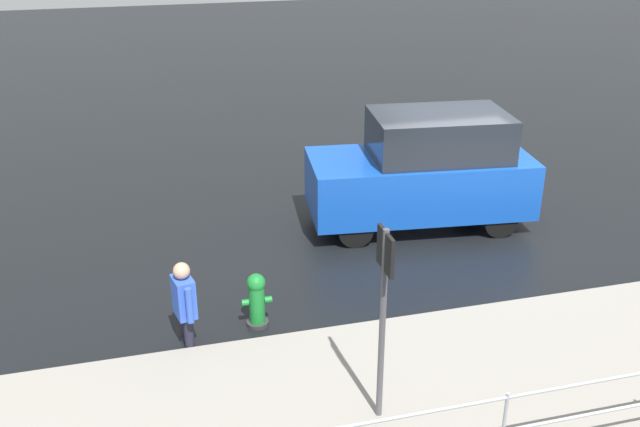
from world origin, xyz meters
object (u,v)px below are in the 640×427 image
Objects in this scene: fire_hydrant at (257,300)px; pedestrian at (184,300)px; sign_post at (383,299)px; moving_hatchback at (424,170)px.

pedestrian is (0.99, 0.21, 0.28)m from fire_hydrant.
fire_hydrant is 0.33× the size of sign_post.
moving_hatchback is 5.06× the size of fire_hydrant.
moving_hatchback reaches higher than fire_hydrant.
moving_hatchback is at bearing -148.16° from pedestrian.
moving_hatchback reaches higher than pedestrian.
pedestrian reaches higher than fire_hydrant.
fire_hydrant is at bearing -65.93° from sign_post.
fire_hydrant is (3.49, 2.57, -0.63)m from moving_hatchback.
sign_post is (-1.99, 2.04, 0.90)m from pedestrian.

